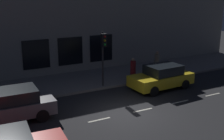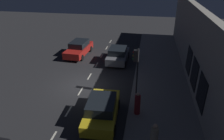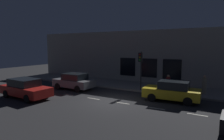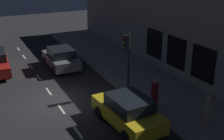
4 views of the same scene
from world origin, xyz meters
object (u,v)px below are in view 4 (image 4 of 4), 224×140
object	(u,v)px
parked_car_0	(128,111)
pedestrian_1	(207,113)
traffic_light	(127,50)
pedestrian_0	(155,94)
parked_car_3	(61,58)

from	to	relation	value
parked_car_0	pedestrian_1	distance (m)	3.75
traffic_light	pedestrian_0	distance (m)	3.13
traffic_light	parked_car_0	world-z (taller)	traffic_light
traffic_light	pedestrian_0	xyz separation A→B (m)	(0.37, -2.47, -1.88)
parked_car_0	pedestrian_1	world-z (taller)	pedestrian_1
traffic_light	parked_car_3	bearing A→B (deg)	110.00
traffic_light	pedestrian_0	size ratio (longest dim) A/B	2.28
traffic_light	parked_car_3	world-z (taller)	traffic_light
parked_car_3	pedestrian_1	bearing A→B (deg)	-71.82
parked_car_3	pedestrian_0	bearing A→B (deg)	-72.72
parked_car_0	pedestrian_0	size ratio (longest dim) A/B	2.71
traffic_light	pedestrian_1	xyz separation A→B (m)	(1.42, -5.30, -1.88)
traffic_light	parked_car_3	distance (m)	6.75
pedestrian_1	parked_car_0	bearing A→B (deg)	1.93
parked_car_0	pedestrian_0	distance (m)	2.32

